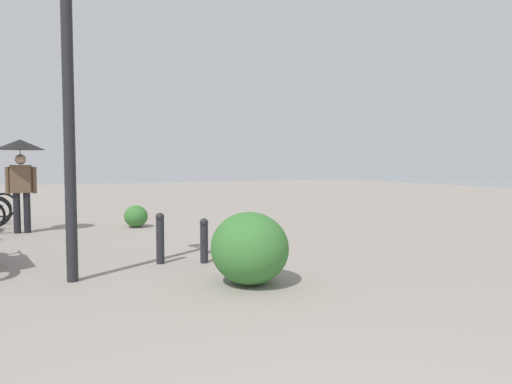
# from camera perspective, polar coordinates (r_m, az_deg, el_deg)

# --- Properties ---
(lamppost) EXTENTS (0.98, 0.28, 3.94)m
(lamppost) POSITION_cam_1_polar(r_m,az_deg,el_deg) (6.39, -22.16, 13.43)
(lamppost) COLOR #232328
(lamppost) RESTS_ON ground
(pedestrian) EXTENTS (1.00, 1.00, 2.03)m
(pedestrian) POSITION_cam_1_polar(r_m,az_deg,el_deg) (11.22, -27.01, 3.60)
(pedestrian) COLOR black
(pedestrian) RESTS_ON ground
(bollard_near) EXTENTS (0.13, 0.13, 0.68)m
(bollard_near) POSITION_cam_1_polar(r_m,az_deg,el_deg) (7.09, -6.40, -5.83)
(bollard_near) COLOR #232328
(bollard_near) RESTS_ON ground
(bollard_mid) EXTENTS (0.13, 0.13, 0.77)m
(bollard_mid) POSITION_cam_1_polar(r_m,az_deg,el_deg) (7.13, -11.71, -5.46)
(bollard_mid) COLOR #232328
(bollard_mid) RESTS_ON ground
(shrub_low) EXTENTS (0.61, 0.55, 0.52)m
(shrub_low) POSITION_cam_1_polar(r_m,az_deg,el_deg) (11.38, -14.56, -2.91)
(shrub_low) COLOR #387533
(shrub_low) RESTS_ON ground
(shrub_round) EXTENTS (1.06, 0.96, 0.90)m
(shrub_round) POSITION_cam_1_polar(r_m,az_deg,el_deg) (5.81, -0.80, -6.93)
(shrub_round) COLOR #387533
(shrub_round) RESTS_ON ground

